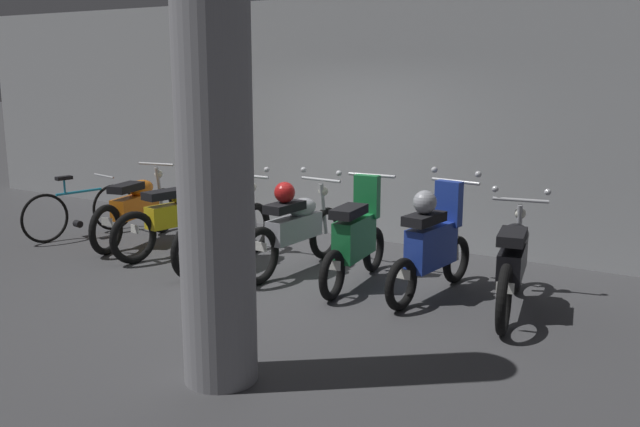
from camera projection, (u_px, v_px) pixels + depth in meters
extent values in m
plane|color=#424244|center=(275.00, 279.00, 7.90)|extent=(80.00, 80.00, 0.00)
cube|color=#9EA0A3|center=(374.00, 120.00, 9.55)|extent=(16.00, 0.30, 3.29)
torus|color=black|center=(162.00, 210.00, 10.07)|extent=(0.22, 0.65, 0.65)
torus|color=black|center=(106.00, 230.00, 8.87)|extent=(0.22, 0.65, 0.65)
cube|color=orange|center=(135.00, 206.00, 9.43)|extent=(0.38, 0.86, 0.28)
ellipsoid|color=orange|center=(141.00, 188.00, 9.53)|extent=(0.34, 0.48, 0.22)
cube|color=black|center=(126.00, 188.00, 9.21)|extent=(0.34, 0.56, 0.10)
cylinder|color=#B7BABF|center=(156.00, 164.00, 9.83)|extent=(0.56, 0.15, 0.04)
cylinder|color=#B7BABF|center=(159.00, 189.00, 9.96)|extent=(0.09, 0.17, 0.65)
sphere|color=silver|center=(159.00, 174.00, 9.91)|extent=(0.12, 0.12, 0.12)
cube|color=white|center=(107.00, 222.00, 8.88)|extent=(0.16, 0.04, 0.10)
torus|color=black|center=(217.00, 221.00, 9.41)|extent=(0.21, 0.66, 0.65)
torus|color=black|center=(133.00, 238.00, 8.47)|extent=(0.21, 0.66, 0.65)
cube|color=gold|center=(177.00, 214.00, 8.90)|extent=(0.38, 0.86, 0.28)
ellipsoid|color=gold|center=(186.00, 196.00, 8.97)|extent=(0.34, 0.48, 0.22)
cube|color=black|center=(164.00, 194.00, 8.71)|extent=(0.34, 0.56, 0.10)
cylinder|color=#B7BABF|center=(209.00, 171.00, 9.19)|extent=(0.56, 0.14, 0.04)
sphere|color=#B7BABF|center=(197.00, 162.00, 9.34)|extent=(0.07, 0.07, 0.07)
sphere|color=#B7BABF|center=(222.00, 165.00, 9.00)|extent=(0.07, 0.07, 0.07)
cylinder|color=#B7BABF|center=(213.00, 198.00, 9.30)|extent=(0.09, 0.17, 0.65)
sphere|color=silver|center=(213.00, 182.00, 9.26)|extent=(0.12, 0.12, 0.12)
cube|color=white|center=(135.00, 229.00, 8.47)|extent=(0.16, 0.04, 0.10)
torus|color=black|center=(255.00, 228.00, 8.98)|extent=(0.12, 0.65, 0.65)
torus|color=black|center=(191.00, 251.00, 7.86)|extent=(0.12, 0.65, 0.65)
cube|color=#197238|center=(225.00, 223.00, 8.38)|extent=(0.26, 0.84, 0.28)
ellipsoid|color=#197238|center=(232.00, 203.00, 8.47)|extent=(0.28, 0.45, 0.22)
cube|color=black|center=(215.00, 203.00, 8.16)|extent=(0.27, 0.53, 0.10)
cylinder|color=#B7BABF|center=(249.00, 176.00, 8.74)|extent=(0.56, 0.06, 0.04)
sphere|color=#B7BABF|center=(232.00, 167.00, 8.85)|extent=(0.07, 0.07, 0.07)
sphere|color=#B7BABF|center=(267.00, 170.00, 8.60)|extent=(0.07, 0.07, 0.07)
cylinder|color=#B7BABF|center=(252.00, 204.00, 8.86)|extent=(0.06, 0.16, 0.65)
sphere|color=silver|center=(252.00, 187.00, 8.82)|extent=(0.12, 0.12, 0.12)
cube|color=white|center=(192.00, 242.00, 7.86)|extent=(0.16, 0.02, 0.10)
torus|color=black|center=(326.00, 233.00, 8.69)|extent=(0.12, 0.65, 0.65)
torus|color=black|center=(259.00, 256.00, 7.64)|extent=(0.12, 0.65, 0.65)
cube|color=#9EA0A8|center=(294.00, 228.00, 8.13)|extent=(0.26, 0.84, 0.28)
ellipsoid|color=#9EA0A8|center=(302.00, 207.00, 8.21)|extent=(0.28, 0.45, 0.22)
cube|color=black|center=(285.00, 207.00, 7.92)|extent=(0.27, 0.53, 0.10)
cylinder|color=#B7BABF|center=(321.00, 180.00, 8.46)|extent=(0.56, 0.07, 0.04)
sphere|color=#B7BABF|center=(303.00, 170.00, 8.59)|extent=(0.07, 0.07, 0.07)
sphere|color=#B7BABF|center=(339.00, 173.00, 8.30)|extent=(0.07, 0.07, 0.07)
cylinder|color=#B7BABF|center=(323.00, 209.00, 8.58)|extent=(0.06, 0.16, 0.65)
sphere|color=silver|center=(323.00, 191.00, 8.54)|extent=(0.12, 0.12, 0.12)
cube|color=white|center=(261.00, 247.00, 7.64)|extent=(0.16, 0.02, 0.10)
sphere|color=red|center=(285.00, 192.00, 7.89)|extent=(0.24, 0.24, 0.24)
torus|color=black|center=(374.00, 249.00, 8.15)|extent=(0.14, 0.54, 0.53)
torus|color=black|center=(332.00, 275.00, 7.14)|extent=(0.14, 0.54, 0.53)
cube|color=#197238|center=(355.00, 238.00, 7.59)|extent=(0.29, 0.75, 0.44)
cube|color=#197238|center=(367.00, 196.00, 7.81)|extent=(0.29, 0.15, 0.48)
cube|color=black|center=(349.00, 212.00, 7.38)|extent=(0.29, 0.54, 0.10)
cylinder|color=#B7BABF|center=(372.00, 175.00, 7.89)|extent=(0.56, 0.09, 0.04)
cylinder|color=#B7BABF|center=(373.00, 215.00, 8.03)|extent=(0.07, 0.15, 0.85)
sphere|color=silver|center=(373.00, 188.00, 7.96)|extent=(0.12, 0.12, 0.12)
cube|color=white|center=(333.00, 265.00, 7.14)|extent=(0.16, 0.03, 0.10)
torus|color=black|center=(456.00, 260.00, 7.72)|extent=(0.15, 0.54, 0.53)
torus|color=black|center=(401.00, 284.00, 6.84)|extent=(0.15, 0.54, 0.53)
cube|color=#1E389E|center=(431.00, 246.00, 7.22)|extent=(0.31, 0.76, 0.44)
cube|color=#1E389E|center=(449.00, 203.00, 7.41)|extent=(0.29, 0.15, 0.48)
cube|color=black|center=(424.00, 219.00, 7.04)|extent=(0.30, 0.54, 0.10)
cylinder|color=#B7BABF|center=(455.00, 181.00, 7.47)|extent=(0.56, 0.10, 0.04)
sphere|color=#B7BABF|center=(434.00, 170.00, 7.61)|extent=(0.07, 0.07, 0.07)
sphere|color=#B7BABF|center=(478.00, 174.00, 7.29)|extent=(0.07, 0.07, 0.07)
cylinder|color=#B7BABF|center=(456.00, 223.00, 7.60)|extent=(0.07, 0.15, 0.85)
sphere|color=silver|center=(457.00, 194.00, 7.53)|extent=(0.12, 0.12, 0.12)
cube|color=white|center=(403.00, 274.00, 6.84)|extent=(0.16, 0.03, 0.10)
sphere|color=#9EA0A8|center=(425.00, 202.00, 7.00)|extent=(0.24, 0.24, 0.24)
torus|color=black|center=(518.00, 262.00, 7.40)|extent=(0.21, 0.66, 0.65)
torus|color=black|center=(504.00, 300.00, 6.21)|extent=(0.21, 0.66, 0.65)
cube|color=black|center=(513.00, 261.00, 6.76)|extent=(0.37, 0.86, 0.28)
ellipsoid|color=black|center=(515.00, 235.00, 6.86)|extent=(0.34, 0.48, 0.22)
cube|color=black|center=(512.00, 237.00, 6.54)|extent=(0.33, 0.56, 0.10)
cylinder|color=#B7BABF|center=(521.00, 200.00, 7.16)|extent=(0.56, 0.14, 0.04)
sphere|color=#B7BABF|center=(495.00, 189.00, 7.23)|extent=(0.07, 0.07, 0.07)
sphere|color=#B7BABF|center=(548.00, 192.00, 7.05)|extent=(0.07, 0.07, 0.07)
cylinder|color=#B7BABF|center=(519.00, 234.00, 7.28)|extent=(0.08, 0.17, 0.65)
sphere|color=silver|center=(520.00, 213.00, 7.24)|extent=(0.12, 0.12, 0.12)
cube|color=white|center=(505.00, 288.00, 6.21)|extent=(0.16, 0.04, 0.10)
torus|color=black|center=(114.00, 207.00, 10.22)|extent=(0.17, 0.67, 0.68)
torus|color=black|center=(45.00, 218.00, 9.47)|extent=(0.17, 0.67, 0.68)
cylinder|color=teal|center=(79.00, 192.00, 9.78)|extent=(0.17, 0.68, 0.04)
cylinder|color=teal|center=(65.00, 187.00, 9.61)|extent=(0.03, 0.03, 0.22)
cube|color=black|center=(64.00, 178.00, 9.59)|extent=(0.14, 0.24, 0.05)
cylinder|color=#B7BABF|center=(104.00, 176.00, 10.03)|extent=(0.50, 0.12, 0.03)
cylinder|color=black|center=(78.00, 224.00, 9.84)|extent=(0.14, 0.12, 0.10)
cylinder|color=gray|center=(215.00, 167.00, 5.04)|extent=(0.56, 0.56, 3.29)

